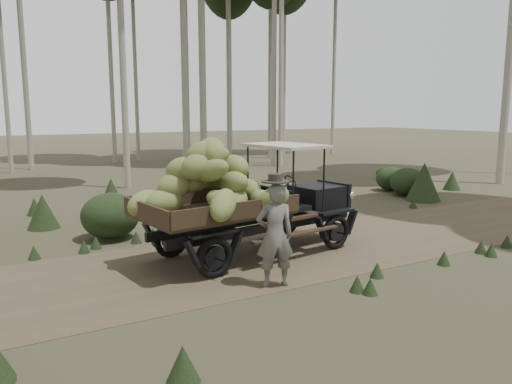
# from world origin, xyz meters

# --- Properties ---
(ground) EXTENTS (120.00, 120.00, 0.00)m
(ground) POSITION_xyz_m (0.00, 0.00, 0.00)
(ground) COLOR #473D2B
(ground) RESTS_ON ground
(dirt_track) EXTENTS (70.00, 4.00, 0.01)m
(dirt_track) POSITION_xyz_m (0.00, 0.00, 0.00)
(dirt_track) COLOR brown
(dirt_track) RESTS_ON ground
(banana_truck) EXTENTS (5.54, 2.87, 2.68)m
(banana_truck) POSITION_xyz_m (-2.26, 0.17, 1.53)
(banana_truck) COLOR black
(banana_truck) RESTS_ON ground
(farmer) EXTENTS (0.78, 0.62, 2.03)m
(farmer) POSITION_xyz_m (-2.34, -1.70, 0.96)
(farmer) COLOR #5D5B55
(farmer) RESTS_ON ground
(undergrowth) EXTENTS (22.10, 23.07, 1.38)m
(undergrowth) POSITION_xyz_m (-0.61, -0.77, 0.56)
(undergrowth) COLOR #233319
(undergrowth) RESTS_ON ground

